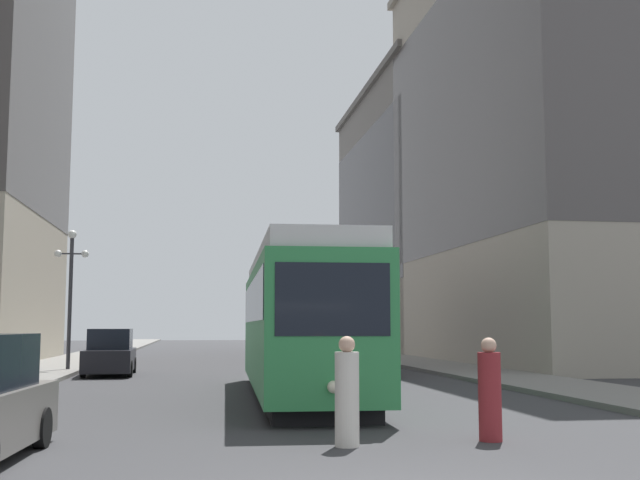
% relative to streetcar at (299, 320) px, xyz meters
% --- Properties ---
extents(sidewalk_left, '(3.47, 120.00, 0.15)m').
position_rel_streetcar_xyz_m(sidewalk_left, '(-9.19, 26.91, -2.03)').
color(sidewalk_left, gray).
rests_on(sidewalk_left, ground).
extents(sidewalk_right, '(3.47, 120.00, 0.15)m').
position_rel_streetcar_xyz_m(sidewalk_right, '(8.33, 26.91, -2.03)').
color(sidewalk_right, gray).
rests_on(sidewalk_right, ground).
extents(streetcar, '(3.11, 14.08, 3.89)m').
position_rel_streetcar_xyz_m(streetcar, '(0.00, 0.00, 0.00)').
color(streetcar, black).
rests_on(streetcar, ground).
extents(transit_bus, '(2.62, 11.22, 3.45)m').
position_rel_streetcar_xyz_m(transit_bus, '(3.37, 12.51, -0.15)').
color(transit_bus, black).
rests_on(transit_bus, ground).
extents(parked_car_left_near, '(1.99, 4.79, 1.82)m').
position_rel_streetcar_xyz_m(parked_car_left_near, '(-6.15, 10.70, -1.26)').
color(parked_car_left_near, black).
rests_on(parked_car_left_near, ground).
extents(pedestrian_crossing_near, '(0.40, 0.40, 1.77)m').
position_rel_streetcar_xyz_m(pedestrian_crossing_near, '(-0.37, -8.96, -1.28)').
color(pedestrian_crossing_near, beige).
rests_on(pedestrian_crossing_near, ground).
extents(pedestrian_crossing_far, '(0.39, 0.39, 1.74)m').
position_rel_streetcar_xyz_m(pedestrian_crossing_far, '(2.14, -8.73, -1.29)').
color(pedestrian_crossing_far, maroon).
rests_on(pedestrian_crossing_far, ground).
extents(lamp_post_left_far, '(1.41, 0.36, 5.81)m').
position_rel_streetcar_xyz_m(lamp_post_left_far, '(-8.05, 12.66, 1.84)').
color(lamp_post_left_far, '#333338').
rests_on(lamp_post_left_far, sidewalk_left).
extents(building_right_corner, '(11.29, 23.55, 23.89)m').
position_rel_streetcar_xyz_m(building_right_corner, '(15.41, 17.24, 10.20)').
color(building_right_corner, '#A89E8E').
rests_on(building_right_corner, ground).
extents(building_right_midblock, '(10.94, 23.21, 20.44)m').
position_rel_streetcar_xyz_m(building_right_midblock, '(15.23, 37.99, 8.41)').
color(building_right_midblock, slate).
rests_on(building_right_midblock, ground).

